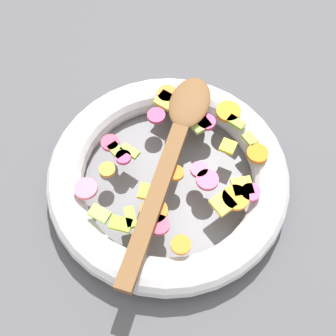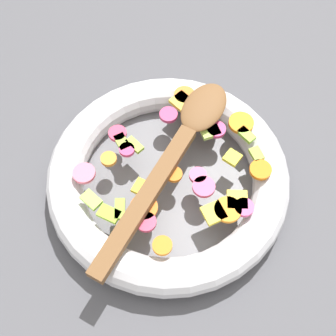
{
  "view_description": "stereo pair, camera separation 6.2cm",
  "coord_description": "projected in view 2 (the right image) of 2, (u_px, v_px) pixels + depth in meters",
  "views": [
    {
      "loc": [
        0.28,
        -0.11,
        0.59
      ],
      "look_at": [
        0.0,
        0.0,
        0.05
      ],
      "focal_mm": 50.0,
      "sensor_mm": 36.0,
      "label": 1
    },
    {
      "loc": [
        0.3,
        -0.05,
        0.59
      ],
      "look_at": [
        0.0,
        0.0,
        0.05
      ],
      "focal_mm": 50.0,
      "sensor_mm": 36.0,
      "label": 2
    }
  ],
  "objects": [
    {
      "name": "ground_plane",
      "position": [
        168.0,
        185.0,
        0.66
      ],
      "size": [
        4.0,
        4.0,
        0.0
      ],
      "primitive_type": "plane",
      "color": "#4C4C51"
    },
    {
      "name": "wooden_spoon",
      "position": [
        176.0,
        151.0,
        0.62
      ],
      "size": [
        0.28,
        0.23,
        0.01
      ],
      "color": "brown",
      "rests_on": "chopped_vegetables"
    },
    {
      "name": "skillet",
      "position": [
        168.0,
        178.0,
        0.64
      ],
      "size": [
        0.33,
        0.33,
        0.05
      ],
      "color": "slate",
      "rests_on": "ground_plane"
    },
    {
      "name": "chopped_vegetables",
      "position": [
        181.0,
        168.0,
        0.62
      ],
      "size": [
        0.26,
        0.27,
        0.01
      ],
      "color": "orange",
      "rests_on": "skillet"
    }
  ]
}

